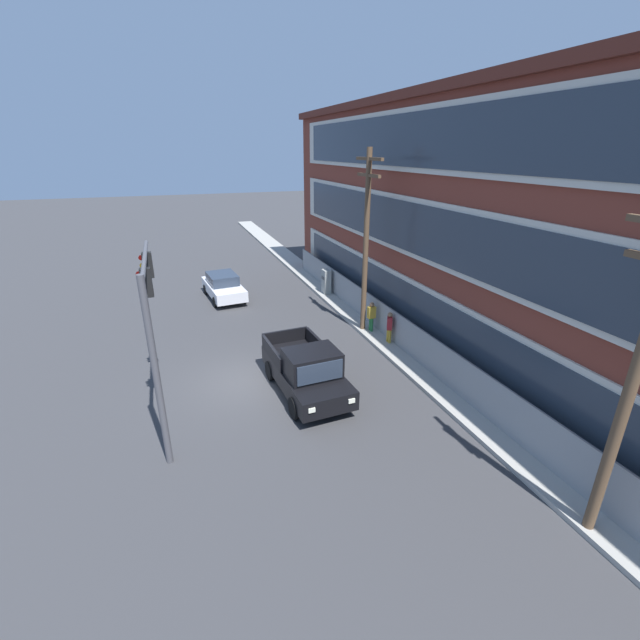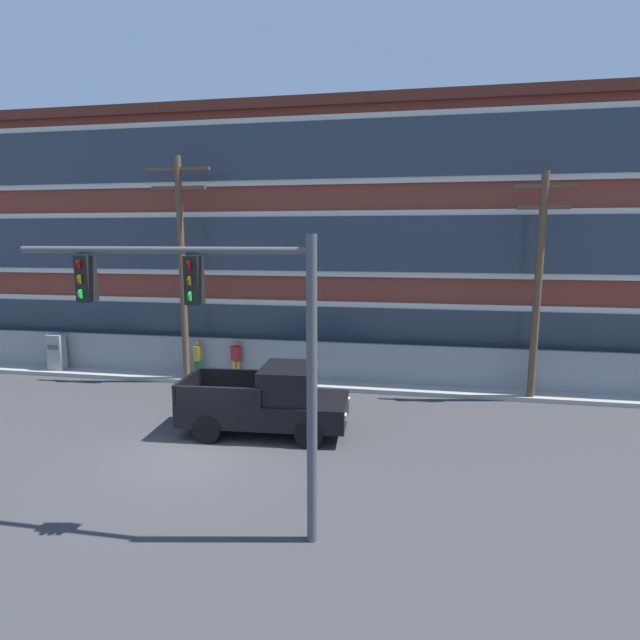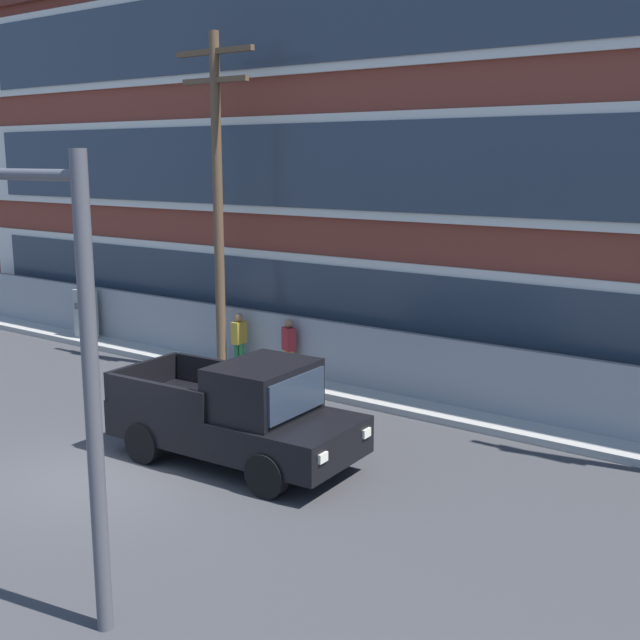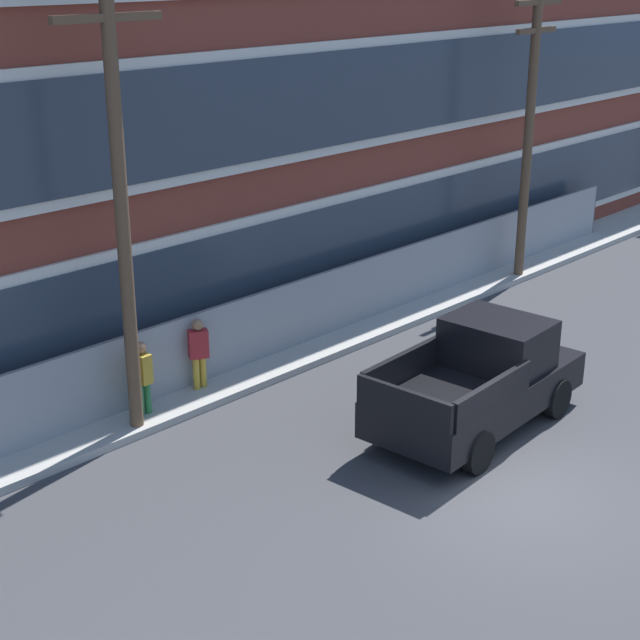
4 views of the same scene
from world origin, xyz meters
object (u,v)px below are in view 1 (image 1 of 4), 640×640
utility_pole_midblock (635,375)px  electrical_cabinet (326,283)px  traffic_signal_mast (150,313)px  utility_pole_near_corner (366,236)px  pedestrian_near_cabinet (389,326)px  pickup_truck_black (307,371)px  sedan_white (223,286)px  pedestrian_by_fence (371,316)px

utility_pole_midblock → electrical_cabinet: bearing=179.2°
utility_pole_midblock → electrical_cabinet: utility_pole_midblock is taller
traffic_signal_mast → utility_pole_near_corner: bearing=119.1°
electrical_cabinet → pedestrian_near_cabinet: size_ratio=1.00×
pickup_truck_black → sedan_white: bearing=-173.5°
utility_pole_midblock → pedestrian_near_cabinet: utility_pole_midblock is taller
pickup_truck_black → electrical_cabinet: (-10.92, 4.86, -0.12)m
traffic_signal_mast → sedan_white: traffic_signal_mast is taller
pedestrian_near_cabinet → sedan_white: bearing=-146.3°
sedan_white → electrical_cabinet: bearing=75.3°
utility_pole_midblock → pedestrian_by_fence: 13.32m
traffic_signal_mast → pickup_truck_black: (-0.60, 5.12, -3.24)m
utility_pole_near_corner → pedestrian_near_cabinet: bearing=13.2°
pedestrian_by_fence → electrical_cabinet: bearing=-179.8°
utility_pole_near_corner → utility_pole_midblock: size_ratio=1.11×
pedestrian_by_fence → pedestrian_near_cabinet: bearing=6.5°
utility_pole_near_corner → pickup_truck_black: bearing=-43.7°
pickup_truck_black → utility_pole_near_corner: size_ratio=0.57×
pickup_truck_black → traffic_signal_mast: bearing=-83.4°
electrical_cabinet → pedestrian_by_fence: 6.51m
utility_pole_midblock → sedan_white: bearing=-164.1°
utility_pole_near_corner → pedestrian_near_cabinet: utility_pole_near_corner is taller
traffic_signal_mast → pedestrian_by_fence: bearing=116.6°
pedestrian_by_fence → utility_pole_midblock: bearing=-1.4°
pedestrian_near_cabinet → utility_pole_near_corner: bearing=-166.8°
utility_pole_near_corner → utility_pole_midblock: (13.26, -0.03, -0.54)m
sedan_white → electrical_cabinet: size_ratio=2.73×
utility_pole_midblock → pedestrian_by_fence: (-12.87, 0.31, -3.42)m
utility_pole_near_corner → traffic_signal_mast: bearing=-60.9°
pickup_truck_black → electrical_cabinet: bearing=156.0°
pedestrian_by_fence → utility_pole_near_corner: bearing=-144.2°
sedan_white → electrical_cabinet: electrical_cabinet is taller
traffic_signal_mast → utility_pole_midblock: (7.86, 9.70, 0.20)m
electrical_cabinet → pedestrian_by_fence: bearing=0.2°
utility_pole_midblock → pedestrian_by_fence: bearing=178.6°
utility_pole_near_corner → pedestrian_by_fence: 3.99m
electrical_cabinet → utility_pole_midblock: bearing=-0.8°
electrical_cabinet → pedestrian_by_fence: electrical_cabinet is taller
sedan_white → pedestrian_by_fence: size_ratio=2.74×
traffic_signal_mast → pedestrian_by_fence: traffic_signal_mast is taller
electrical_cabinet → pedestrian_near_cabinet: 8.08m
utility_pole_near_corner → pedestrian_by_fence: bearing=35.8°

